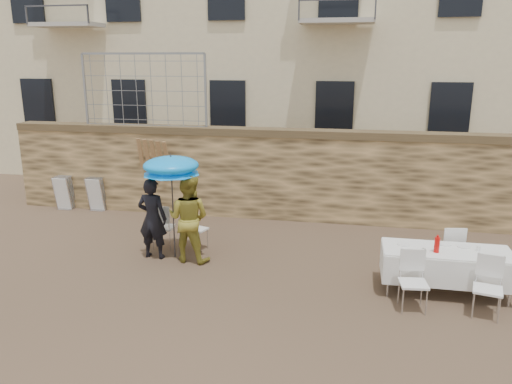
% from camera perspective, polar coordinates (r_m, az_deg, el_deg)
% --- Properties ---
extents(ground, '(80.00, 80.00, 0.00)m').
position_cam_1_polar(ground, '(8.20, -5.87, -13.35)').
color(ground, brown).
rests_on(ground, ground).
extents(stone_wall, '(13.00, 0.50, 2.20)m').
position_cam_1_polar(stone_wall, '(12.40, 0.68, 2.05)').
color(stone_wall, olive).
rests_on(stone_wall, ground).
extents(chain_link_fence, '(3.20, 0.06, 1.80)m').
position_cam_1_polar(chain_link_fence, '(12.99, -12.69, 11.21)').
color(chain_link_fence, gray).
rests_on(chain_link_fence, stone_wall).
extents(man_suit, '(0.62, 0.43, 1.64)m').
position_cam_1_polar(man_suit, '(10.09, -11.75, -2.98)').
color(man_suit, black).
rests_on(man_suit, ground).
extents(woman_dress, '(0.92, 0.75, 1.74)m').
position_cam_1_polar(woman_dress, '(9.81, -7.72, -3.00)').
color(woman_dress, gold).
rests_on(woman_dress, ground).
extents(umbrella, '(1.12, 1.12, 1.94)m').
position_cam_1_polar(umbrella, '(9.77, -9.67, 2.63)').
color(umbrella, '#3F3F44').
rests_on(umbrella, ground).
extents(couple_chair_left, '(0.51, 0.51, 0.96)m').
position_cam_1_polar(couple_chair_left, '(10.68, -10.53, -3.83)').
color(couple_chair_left, white).
rests_on(couple_chair_left, ground).
extents(couple_chair_right, '(0.61, 0.61, 0.96)m').
position_cam_1_polar(couple_chair_right, '(10.45, -6.94, -4.11)').
color(couple_chair_right, white).
rests_on(couple_chair_right, ground).
extents(banquet_table, '(2.10, 0.85, 0.78)m').
position_cam_1_polar(banquet_table, '(9.04, 21.00, -6.45)').
color(banquet_table, white).
rests_on(banquet_table, ground).
extents(soda_bottle, '(0.09, 0.09, 0.26)m').
position_cam_1_polar(soda_bottle, '(8.80, 19.97, -5.71)').
color(soda_bottle, red).
rests_on(soda_bottle, banquet_table).
extents(table_chair_front_left, '(0.53, 0.53, 0.96)m').
position_cam_1_polar(table_chair_front_left, '(8.35, 17.56, -9.78)').
color(table_chair_front_left, white).
rests_on(table_chair_front_left, ground).
extents(table_chair_front_right, '(0.58, 0.58, 0.96)m').
position_cam_1_polar(table_chair_front_right, '(8.56, 24.99, -9.91)').
color(table_chair_front_right, white).
rests_on(table_chair_front_right, ground).
extents(table_chair_back, '(0.56, 0.56, 0.96)m').
position_cam_1_polar(table_chair_back, '(9.90, 21.26, -6.17)').
color(table_chair_back, white).
rests_on(table_chair_back, ground).
extents(chair_stack_left, '(0.46, 0.40, 0.92)m').
position_cam_1_polar(chair_stack_left, '(14.21, -20.80, 0.09)').
color(chair_stack_left, white).
rests_on(chair_stack_left, ground).
extents(chair_stack_right, '(0.46, 0.32, 0.92)m').
position_cam_1_polar(chair_stack_right, '(13.76, -17.61, -0.10)').
color(chair_stack_right, white).
rests_on(chair_stack_right, ground).
extents(wood_planks, '(0.70, 0.20, 2.00)m').
position_cam_1_polar(wood_planks, '(13.01, -11.44, 1.92)').
color(wood_planks, '#A37749').
rests_on(wood_planks, ground).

